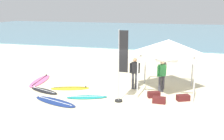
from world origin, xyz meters
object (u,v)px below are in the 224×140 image
(gear_bag_by_pole, at_px, (154,95))
(person_green, at_px, (162,74))
(surfboard_black, at_px, (44,91))
(gear_bag_on_sand, at_px, (159,100))
(person_black, at_px, (135,71))
(surfboard_teal, at_px, (87,97))
(surfboard_pink, at_px, (40,81))
(person_grey, at_px, (163,71))
(banner_flag, at_px, (121,69))
(surfboard_navy, at_px, (55,102))
(surfboard_yellow, at_px, (70,88))
(gear_bag_near_tent, at_px, (183,98))
(canopy_tent, at_px, (168,47))

(gear_bag_by_pole, bearing_deg, person_green, 72.34)
(surfboard_black, distance_m, gear_bag_on_sand, 6.02)
(person_black, bearing_deg, surfboard_teal, -135.22)
(surfboard_teal, bearing_deg, gear_bag_by_pole, 16.16)
(surfboard_pink, xyz_separation_m, person_grey, (7.18, 0.46, 0.95))
(surfboard_pink, height_order, banner_flag, banner_flag)
(surfboard_teal, distance_m, banner_flag, 2.31)
(surfboard_black, height_order, person_green, person_green)
(surfboard_black, xyz_separation_m, gear_bag_on_sand, (6.02, -0.10, 0.10))
(surfboard_navy, bearing_deg, surfboard_black, 135.29)
(surfboard_yellow, bearing_deg, gear_bag_near_tent, -2.27)
(surfboard_teal, bearing_deg, surfboard_yellow, 142.08)
(person_green, xyz_separation_m, banner_flag, (-1.70, -1.86, 0.59))
(surfboard_teal, bearing_deg, surfboard_pink, 152.93)
(person_grey, xyz_separation_m, banner_flag, (-1.75, -2.44, 0.59))
(person_green, height_order, gear_bag_near_tent, person_green)
(person_black, distance_m, gear_bag_by_pole, 1.79)
(surfboard_navy, height_order, person_black, person_black)
(canopy_tent, height_order, gear_bag_near_tent, canopy_tent)
(person_grey, height_order, gear_bag_on_sand, person_grey)
(surfboard_yellow, bearing_deg, gear_bag_by_pole, -1.96)
(canopy_tent, xyz_separation_m, surfboard_navy, (-4.93, -2.93, -2.35))
(banner_flag, bearing_deg, canopy_tent, 46.28)
(person_grey, relative_size, banner_flag, 0.50)
(gear_bag_on_sand, bearing_deg, person_grey, 89.89)
(surfboard_pink, distance_m, surfboard_black, 1.96)
(canopy_tent, bearing_deg, banner_flag, -133.72)
(person_grey, xyz_separation_m, gear_bag_near_tent, (1.07, -1.52, -0.85))
(surfboard_navy, bearing_deg, banner_flag, 16.56)
(surfboard_pink, height_order, gear_bag_near_tent, gear_bag_near_tent)
(surfboard_yellow, height_order, surfboard_pink, same)
(surfboard_black, xyz_separation_m, gear_bag_near_tent, (7.10, 0.52, 0.10))
(surfboard_pink, bearing_deg, surfboard_teal, -27.07)
(surfboard_yellow, distance_m, gear_bag_on_sand, 4.92)
(surfboard_pink, bearing_deg, person_black, 0.80)
(surfboard_pink, bearing_deg, gear_bag_on_sand, -13.15)
(gear_bag_on_sand, bearing_deg, person_black, 130.14)
(surfboard_yellow, distance_m, surfboard_teal, 1.74)
(canopy_tent, height_order, banner_flag, banner_flag)
(surfboard_teal, xyz_separation_m, gear_bag_by_pole, (3.15, 0.91, 0.10))
(gear_bag_by_pole, bearing_deg, person_black, 137.71)
(surfboard_pink, bearing_deg, surfboard_black, -53.71)
(surfboard_teal, bearing_deg, canopy_tent, 28.02)
(surfboard_teal, height_order, gear_bag_on_sand, gear_bag_on_sand)
(canopy_tent, xyz_separation_m, person_grey, (-0.20, 0.40, -1.40))
(person_grey, bearing_deg, surfboard_navy, -144.82)
(gear_bag_near_tent, bearing_deg, banner_flag, -161.93)
(surfboard_yellow, relative_size, gear_bag_on_sand, 3.59)
(person_black, bearing_deg, surfboard_navy, -137.70)
(canopy_tent, height_order, surfboard_black, canopy_tent)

